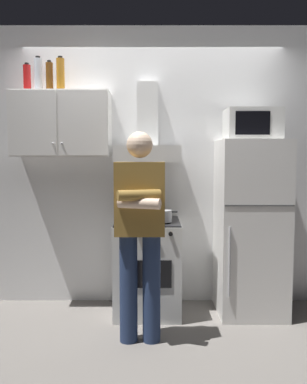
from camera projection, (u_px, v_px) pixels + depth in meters
ground_plane at (154, 323)px, 3.54m from camera, size 7.00×7.00×0.00m
back_wall_tiled at (154, 167)px, 4.02m from camera, size 4.80×0.10×2.70m
upper_cabinet at (62, 124)px, 3.76m from camera, size 0.90×0.37×0.60m
stove_oven at (148, 267)px, 3.75m from camera, size 0.60×0.62×0.87m
range_hood at (148, 141)px, 3.77m from camera, size 0.60×0.44×0.75m
refrigerator at (251, 227)px, 3.71m from camera, size 0.60×0.62×1.60m
microwave at (253, 125)px, 3.65m from camera, size 0.48×0.37×0.28m
person_standing at (140, 228)px, 3.10m from camera, size 0.38×0.33×1.64m
cooking_pot at (163, 216)px, 3.58m from camera, size 0.28×0.18×0.10m
bottle_liquor_amber at (61, 74)px, 3.69m from camera, size 0.07×0.07×0.31m
bottle_soda_red at (28, 78)px, 3.76m from camera, size 0.07×0.07×0.27m
bottle_vodka_clear at (39, 75)px, 3.73m from camera, size 0.07×0.07×0.32m
bottle_beer_brown at (50, 77)px, 3.71m from camera, size 0.07×0.07×0.28m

